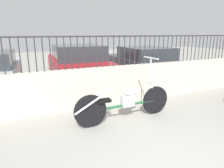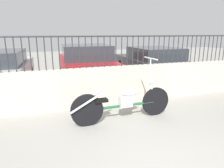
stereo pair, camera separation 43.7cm
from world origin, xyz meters
TOP-DOWN VIEW (x-y plane):
  - ground_plane at (0.00, 0.00)m, footprint 40.00×40.00m
  - low_wall at (0.00, 2.84)m, footprint 9.29×0.18m
  - fence_railing at (0.00, 2.84)m, footprint 9.29×0.04m
  - motorcycle_green at (-0.00, 1.79)m, footprint 2.30×0.52m
  - car_red at (0.06, 5.53)m, footprint 2.08×4.19m
  - car_dark_grey at (2.85, 5.30)m, footprint 1.98×4.32m

SIDE VIEW (x-z plane):
  - ground_plane at x=0.00m, z-range 0.00..0.00m
  - motorcycle_green at x=0.00m, z-range -0.27..1.09m
  - low_wall at x=0.00m, z-range 0.00..1.03m
  - car_dark_grey at x=2.85m, z-range 0.01..1.32m
  - car_red at x=0.06m, z-range 0.00..1.45m
  - fence_railing at x=0.00m, z-range 1.14..1.93m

